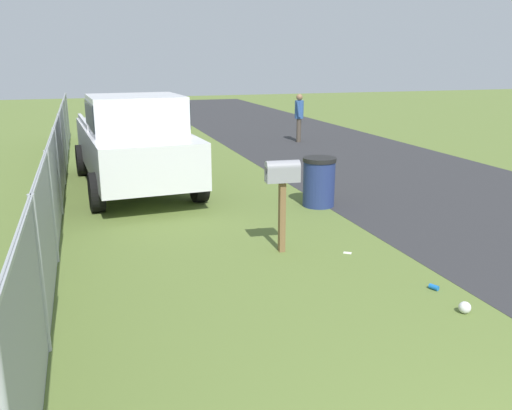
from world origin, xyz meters
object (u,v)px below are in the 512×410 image
object	(u,v)px
mailbox	(282,179)
pickup_truck	(134,140)
pedestrian	(299,114)
trash_bin	(319,182)

from	to	relation	value
mailbox	pickup_truck	distance (m)	5.08
mailbox	pickup_truck	size ratio (longest dim) A/B	0.25
mailbox	pedestrian	bearing A→B (deg)	-18.44
pedestrian	pickup_truck	bearing A→B (deg)	-109.15
pickup_truck	trash_bin	bearing A→B (deg)	48.26
mailbox	pedestrian	world-z (taller)	pedestrian
pickup_truck	pedestrian	bearing A→B (deg)	127.47
mailbox	trash_bin	world-z (taller)	mailbox
pedestrian	trash_bin	bearing A→B (deg)	-79.88
mailbox	pedestrian	distance (m)	11.04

